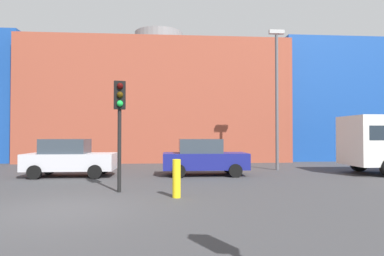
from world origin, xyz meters
TOP-DOWN VIEW (x-y plane):
  - ground_plane at (0.00, 0.00)m, footprint 200.00×200.00m
  - building_backdrop at (1.81, 19.03)m, footprint 35.30×12.50m
  - parked_car_1 at (-1.75, 6.52)m, footprint 3.81×1.87m
  - parked_car_2 at (4.21, 6.52)m, footprint 3.80×1.87m
  - traffic_light_island at (1.03, 2.35)m, footprint 0.40×0.39m
  - bollard_yellow_0 at (2.83, 1.34)m, footprint 0.24×0.24m
  - street_lamp at (8.28, 8.45)m, footprint 0.80×0.24m

SIDE VIEW (x-z plane):
  - ground_plane at x=0.00m, z-range 0.00..0.00m
  - bollard_yellow_0 at x=2.83m, z-range 0.00..1.12m
  - parked_car_2 at x=4.21m, z-range 0.00..1.64m
  - parked_car_1 at x=-1.75m, z-range 0.00..1.65m
  - traffic_light_island at x=1.03m, z-range 0.84..4.40m
  - street_lamp at x=8.28m, z-range 0.52..7.88m
  - building_backdrop at x=1.81m, z-range -0.86..9.46m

